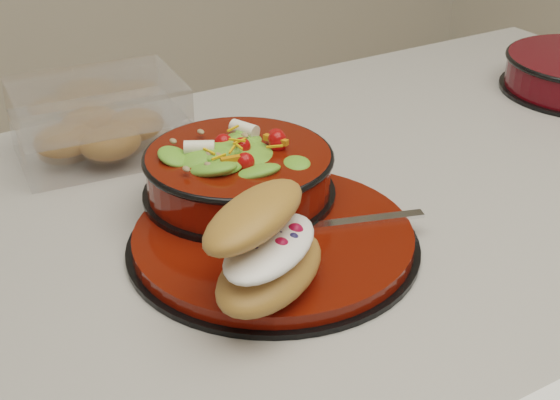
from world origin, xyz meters
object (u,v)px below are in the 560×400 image
dinner_plate (274,239)px  fork (337,223)px  croissant (266,247)px  pastry_box (99,122)px  salad_bowl (239,167)px

dinner_plate → fork: (0.06, -0.02, 0.01)m
croissant → pastry_box: bearing=60.3°
salad_bowl → croissant: 0.17m
croissant → fork: (0.11, 0.05, -0.04)m
dinner_plate → croissant: croissant is taller
croissant → pastry_box: (-0.02, 0.38, -0.02)m
dinner_plate → croissant: bearing=-124.6°
fork → dinner_plate: bearing=86.4°
salad_bowl → croissant: bearing=-110.1°
pastry_box → fork: bearing=-61.6°
dinner_plate → croissant: (-0.05, -0.08, 0.05)m
croissant → dinner_plate: bearing=22.6°
pastry_box → croissant: bearing=-81.0°
dinner_plate → salad_bowl: size_ratio=1.42×
salad_bowl → pastry_box: size_ratio=0.98×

